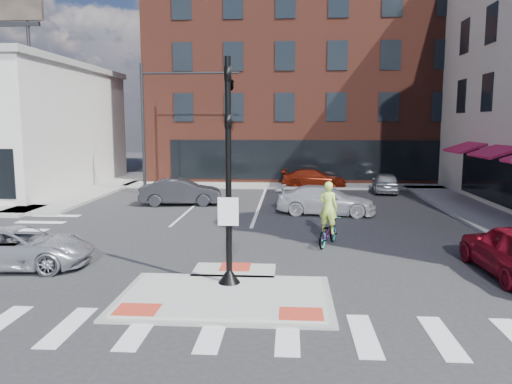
# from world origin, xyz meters

# --- Properties ---
(ground) EXTENTS (120.00, 120.00, 0.00)m
(ground) POSITION_xyz_m (0.00, 0.00, 0.00)
(ground) COLOR #28282B
(ground) RESTS_ON ground
(refuge_island) EXTENTS (5.40, 4.65, 0.13)m
(refuge_island) POSITION_xyz_m (0.00, -0.26, 0.05)
(refuge_island) COLOR gray
(refuge_island) RESTS_ON ground
(sidewalk_e) EXTENTS (3.00, 24.00, 0.15)m
(sidewalk_e) POSITION_xyz_m (10.80, 10.00, 0.07)
(sidewalk_e) COLOR gray
(sidewalk_e) RESTS_ON ground
(sidewalk_n) EXTENTS (26.00, 3.00, 0.15)m
(sidewalk_n) POSITION_xyz_m (3.00, 22.00, 0.07)
(sidewalk_n) COLOR gray
(sidewalk_n) RESTS_ON ground
(building_n) EXTENTS (24.40, 18.40, 15.50)m
(building_n) POSITION_xyz_m (3.00, 31.99, 7.80)
(building_n) COLOR #56251A
(building_n) RESTS_ON ground
(building_far_left) EXTENTS (10.00, 12.00, 10.00)m
(building_far_left) POSITION_xyz_m (-4.00, 52.00, 5.00)
(building_far_left) COLOR slate
(building_far_left) RESTS_ON ground
(building_far_right) EXTENTS (12.00, 12.00, 12.00)m
(building_far_right) POSITION_xyz_m (9.00, 54.00, 6.00)
(building_far_right) COLOR brown
(building_far_right) RESTS_ON ground
(signal_pole) EXTENTS (0.60, 0.60, 5.98)m
(signal_pole) POSITION_xyz_m (0.00, 0.40, 2.36)
(signal_pole) COLOR black
(signal_pole) RESTS_ON refuge_island
(mast_arm_signal) EXTENTS (6.10, 2.24, 8.00)m
(mast_arm_signal) POSITION_xyz_m (-3.47, 18.00, 6.21)
(mast_arm_signal) COLOR black
(mast_arm_signal) RESTS_ON ground
(silver_suv) EXTENTS (4.74, 2.51, 1.27)m
(silver_suv) POSITION_xyz_m (-6.72, 1.78, 0.64)
(silver_suv) COLOR silver
(silver_suv) RESTS_ON ground
(white_pickup) EXTENTS (4.96, 2.50, 1.38)m
(white_pickup) POSITION_xyz_m (3.36, 11.49, 0.69)
(white_pickup) COLOR white
(white_pickup) RESTS_ON ground
(bg_car_dark) EXTENTS (4.50, 2.03, 1.43)m
(bg_car_dark) POSITION_xyz_m (-4.27, 13.76, 0.72)
(bg_car_dark) COLOR #2A2A2F
(bg_car_dark) RESTS_ON ground
(bg_car_silver) EXTENTS (1.96, 4.00, 1.31)m
(bg_car_silver) POSITION_xyz_m (7.66, 19.30, 0.66)
(bg_car_silver) COLOR #A9ABB0
(bg_car_silver) RESTS_ON ground
(bg_car_red) EXTENTS (4.48, 2.04, 1.27)m
(bg_car_red) POSITION_xyz_m (3.25, 21.50, 0.64)
(bg_car_red) COLOR maroon
(bg_car_red) RESTS_ON ground
(cyclist) EXTENTS (1.31, 1.99, 2.34)m
(cyclist) POSITION_xyz_m (3.00, 5.24, 0.79)
(cyclist) COLOR #3F3F44
(cyclist) RESTS_ON ground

